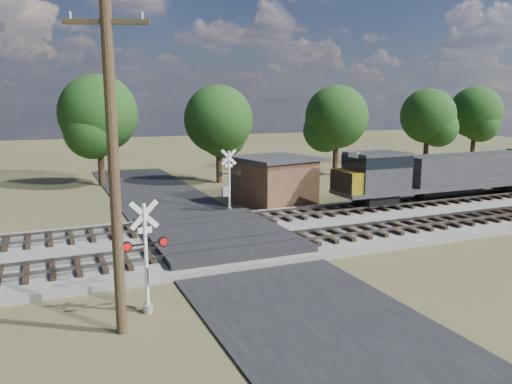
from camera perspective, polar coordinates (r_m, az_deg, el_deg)
name	(u,v)px	position (r m, az deg, el deg)	size (l,w,h in m)	color
ground	(219,244)	(25.86, -4.20, -5.95)	(160.00, 160.00, 0.00)	#454525
ballast_bed	(374,221)	(30.84, 13.34, -3.23)	(140.00, 10.00, 0.30)	gray
road	(219,243)	(25.85, -4.20, -5.86)	(7.00, 60.00, 0.08)	black
crossing_panel	(216,236)	(26.23, -4.57, -5.00)	(7.00, 9.00, 0.62)	#262628
track_near	(291,239)	(25.16, 4.06, -5.43)	(140.00, 2.60, 0.33)	black
track_far	(253,218)	(29.54, -0.39, -3.02)	(140.00, 2.60, 0.33)	black
crossing_signal_near	(149,266)	(17.68, -12.16, -8.31)	(1.61, 0.36, 3.99)	silver
crossing_signal_far	(228,186)	(32.76, -3.23, 0.67)	(1.69, 0.37, 4.19)	silver
utility_pole	(114,165)	(15.50, -15.97, 3.02)	(2.35, 1.05, 10.14)	#342817
equipment_shed	(274,180)	(35.38, 2.12, 1.35)	(5.88, 5.88, 3.39)	#4E2A21
treeline	(148,113)	(44.63, -12.23, 8.80)	(80.38, 10.64, 11.36)	black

